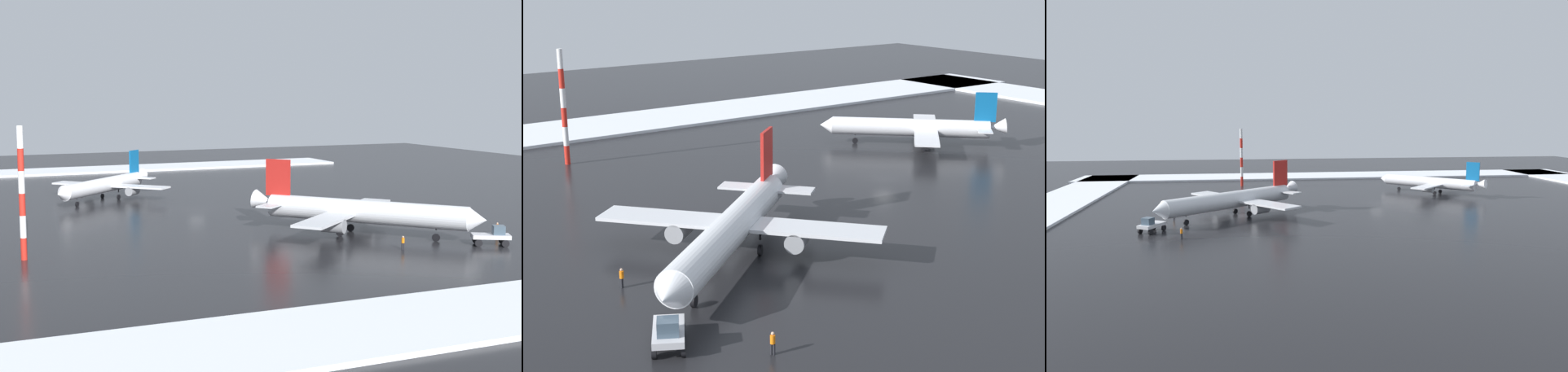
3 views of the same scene
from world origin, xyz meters
TOP-DOWN VIEW (x-y plane):
  - ground_plane at (0.00, 0.00)m, footprint 240.00×240.00m
  - snow_bank_left at (-67.00, 0.00)m, footprint 14.00×116.00m
  - snow_bank_right at (67.00, 0.00)m, footprint 14.00×116.00m
  - airplane_distant_tail at (30.20, 12.22)m, footprint 26.65×24.40m
  - airplane_foreground_jet at (-16.39, -11.08)m, footprint 21.03×21.05m
  - pushback_tug at (43.00, 23.70)m, footprint 4.18×5.09m
  - ground_crew_near_tug at (37.77, 28.77)m, footprint 0.36×0.36m
  - ground_crew_beside_wing at (40.93, 11.95)m, footprint 0.36×0.36m
  - antenna_mast at (28.51, -30.42)m, footprint 0.70×0.70m

SIDE VIEW (x-z plane):
  - ground_plane at x=0.00m, z-range 0.00..0.00m
  - snow_bank_left at x=-67.00m, z-range 0.00..0.46m
  - snow_bank_right at x=67.00m, z-range 0.00..0.46m
  - ground_crew_near_tug at x=37.77m, z-range 0.12..1.83m
  - ground_crew_beside_wing at x=40.93m, z-range 0.12..1.83m
  - pushback_tug at x=43.00m, z-range 0.03..2.53m
  - airplane_foreground_jet at x=-16.39m, z-range -1.35..6.63m
  - airplane_distant_tail at x=30.20m, z-range -1.62..7.96m
  - antenna_mast at x=28.51m, z-range 0.00..15.17m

